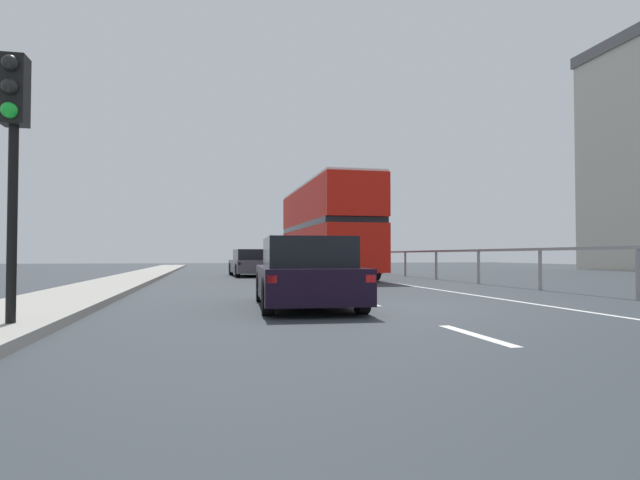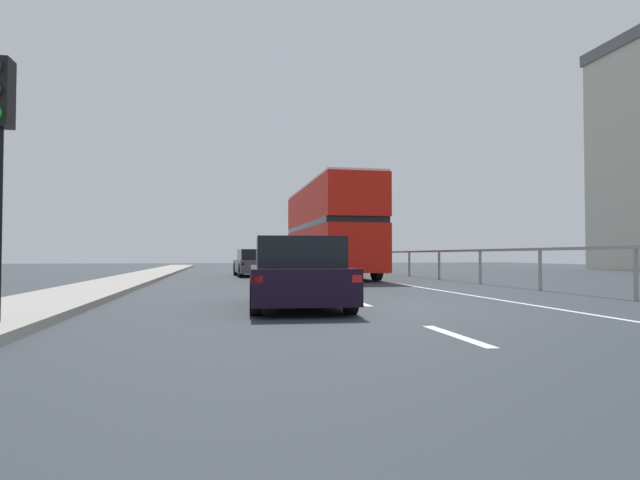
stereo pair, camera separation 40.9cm
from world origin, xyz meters
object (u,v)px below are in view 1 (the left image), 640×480
(double_decker_bus_red, at_px, (326,228))
(sedan_car_ahead, at_px, (252,263))
(hatchback_car_near, at_px, (306,274))
(traffic_signal_pole, at_px, (13,121))

(double_decker_bus_red, height_order, sedan_car_ahead, double_decker_bus_red)
(double_decker_bus_red, relative_size, hatchback_car_near, 2.57)
(traffic_signal_pole, distance_m, sedan_car_ahead, 18.86)
(hatchback_car_near, bearing_deg, double_decker_bus_red, 78.93)
(sedan_car_ahead, bearing_deg, double_decker_bus_red, -29.80)
(double_decker_bus_red, bearing_deg, sedan_car_ahead, 152.52)
(hatchback_car_near, height_order, traffic_signal_pole, traffic_signal_pole)
(hatchback_car_near, relative_size, sedan_car_ahead, 0.91)
(double_decker_bus_red, height_order, traffic_signal_pole, double_decker_bus_red)
(double_decker_bus_red, bearing_deg, hatchback_car_near, -104.70)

